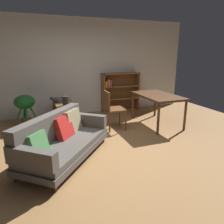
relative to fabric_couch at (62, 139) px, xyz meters
The scene contains 10 objects.
ground_plane 0.91m from the fabric_couch, ahead, with size 8.16×8.16×0.00m, color #9E7042.
back_wall_panel 3.00m from the fabric_couch, 72.62° to the left, with size 6.80×0.10×2.70m, color silver.
fabric_couch is the anchor object (origin of this frame).
media_console 1.75m from the fabric_couch, 80.72° to the left, with size 0.44×1.25×0.58m.
open_laptop 1.90m from the fabric_couch, 83.47° to the left, with size 0.47×0.35×0.09m.
desk_speaker 1.43m from the fabric_couch, 77.94° to the left, with size 0.14×0.14×0.22m.
potted_floor_plant 2.05m from the fabric_couch, 107.54° to the left, with size 0.48×0.50×0.78m.
dining_table 2.67m from the fabric_couch, 21.36° to the left, with size 0.81×1.37×0.76m.
dining_chair_near 1.66m from the fabric_couch, 38.47° to the left, with size 0.45×0.48×0.91m.
bookshelf 3.26m from the fabric_couch, 50.79° to the left, with size 1.17×0.31×1.17m.
Camera 1 is at (-1.19, -3.35, 1.73)m, focal length 33.31 mm.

